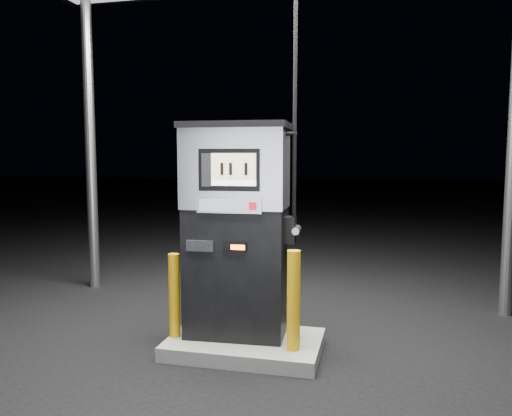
# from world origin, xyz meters

# --- Properties ---
(ground) EXTENTS (80.00, 80.00, 0.00)m
(ground) POSITION_xyz_m (0.00, 0.00, 0.00)
(ground) COLOR black
(ground) RESTS_ON ground
(pump_island) EXTENTS (1.60, 1.00, 0.15)m
(pump_island) POSITION_xyz_m (0.00, 0.00, 0.07)
(pump_island) COLOR slate
(pump_island) RESTS_ON ground
(fuel_dispenser) EXTENTS (1.26, 0.73, 4.70)m
(fuel_dispenser) POSITION_xyz_m (-0.11, 0.10, 1.31)
(fuel_dispenser) COLOR black
(fuel_dispenser) RESTS_ON pump_island
(bollard_left) EXTENTS (0.16, 0.16, 0.89)m
(bollard_left) POSITION_xyz_m (-0.74, -0.13, 0.60)
(bollard_left) COLOR #D79A0B
(bollard_left) RESTS_ON pump_island
(bollard_right) EXTENTS (0.14, 0.14, 1.00)m
(bollard_right) POSITION_xyz_m (0.55, -0.20, 0.65)
(bollard_right) COLOR #D79A0B
(bollard_right) RESTS_ON pump_island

